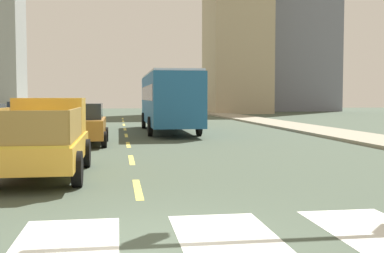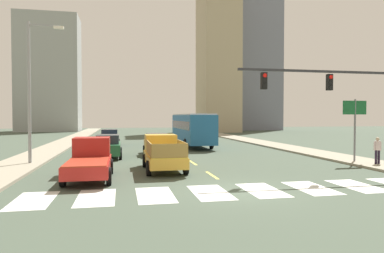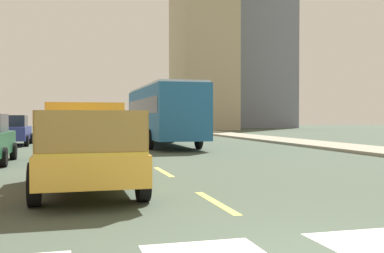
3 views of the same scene
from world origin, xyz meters
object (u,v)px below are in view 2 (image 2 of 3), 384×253
(sedan_near_left, at_px, (108,146))
(traffic_signal_gantry, at_px, (349,95))
(sedan_mid, at_px, (110,138))
(direction_sign_green, at_px, (355,117))
(pickup_dark, at_px, (90,160))
(pickup_stakebed, at_px, (163,153))
(pedestrian_walking, at_px, (377,148))
(sedan_far, at_px, (157,144))
(streetlight_left, at_px, (32,86))
(city_bus, at_px, (192,127))

(sedan_near_left, height_order, traffic_signal_gantry, traffic_signal_gantry)
(sedan_mid, relative_size, direction_sign_green, 1.05)
(pickup_dark, xyz_separation_m, direction_sign_green, (16.51, 2.22, 2.11))
(sedan_mid, xyz_separation_m, traffic_signal_gantry, (12.95, -20.94, 3.35))
(sedan_near_left, bearing_deg, traffic_signal_gantry, -39.15)
(pickup_dark, relative_size, traffic_signal_gantry, 0.57)
(pickup_stakebed, height_order, sedan_near_left, pickup_stakebed)
(sedan_near_left, relative_size, pedestrian_walking, 2.68)
(sedan_far, distance_m, sedan_mid, 10.22)
(sedan_mid, distance_m, streetlight_left, 15.05)
(pickup_dark, distance_m, sedan_mid, 19.28)
(pickup_stakebed, xyz_separation_m, city_bus, (4.73, 14.77, 1.02))
(direction_sign_green, bearing_deg, city_bus, 118.43)
(city_bus, xyz_separation_m, sedan_far, (-4.30, -6.94, -1.09))
(pickup_stakebed, height_order, traffic_signal_gantry, traffic_signal_gantry)
(direction_sign_green, xyz_separation_m, pedestrian_walking, (0.52, -1.49, -1.92))
(city_bus, bearing_deg, sedan_near_left, -135.25)
(direction_sign_green, distance_m, streetlight_left, 20.80)
(pickup_stakebed, bearing_deg, streetlight_left, 158.24)
(pedestrian_walking, bearing_deg, sedan_far, -68.08)
(city_bus, height_order, pedestrian_walking, city_bus)
(sedan_mid, xyz_separation_m, pedestrian_walking, (16.69, -18.55, 0.26))
(sedan_near_left, xyz_separation_m, direction_sign_green, (15.95, -6.27, 2.17))
(sedan_near_left, bearing_deg, pedestrian_walking, -25.83)
(pickup_dark, relative_size, streetlight_left, 0.58)
(streetlight_left, xyz_separation_m, pedestrian_walking, (20.98, -4.72, -3.85))
(city_bus, relative_size, pedestrian_walking, 6.59)
(sedan_far, relative_size, sedan_near_left, 1.00)
(pickup_stakebed, bearing_deg, city_bus, 74.08)
(traffic_signal_gantry, height_order, pedestrian_walking, traffic_signal_gantry)
(direction_sign_green, xyz_separation_m, streetlight_left, (-20.46, 3.23, 1.94))
(sedan_far, height_order, traffic_signal_gantry, traffic_signal_gantry)
(city_bus, height_order, sedan_mid, city_bus)
(pickup_dark, bearing_deg, sedan_far, 66.85)
(pickup_dark, relative_size, sedan_far, 1.18)
(sedan_far, height_order, sedan_mid, same)
(traffic_signal_gantry, distance_m, pedestrian_walking, 5.40)
(city_bus, distance_m, direction_sign_green, 16.61)
(sedan_far, bearing_deg, streetlight_left, -154.07)
(sedan_near_left, xyz_separation_m, pedestrian_walking, (16.46, -7.75, 0.26))
(city_bus, distance_m, sedan_near_left, 11.63)
(direction_sign_green, distance_m, pedestrian_walking, 2.48)
(streetlight_left, bearing_deg, direction_sign_green, -8.97)
(streetlight_left, bearing_deg, pedestrian_walking, -12.68)
(sedan_mid, xyz_separation_m, direction_sign_green, (16.17, -17.06, 2.17))
(sedan_mid, bearing_deg, pedestrian_walking, -46.46)
(sedan_far, bearing_deg, sedan_near_left, -162.01)
(traffic_signal_gantry, relative_size, streetlight_left, 1.02)
(streetlight_left, bearing_deg, sedan_mid, 72.76)
(sedan_near_left, height_order, pedestrian_walking, pedestrian_walking)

